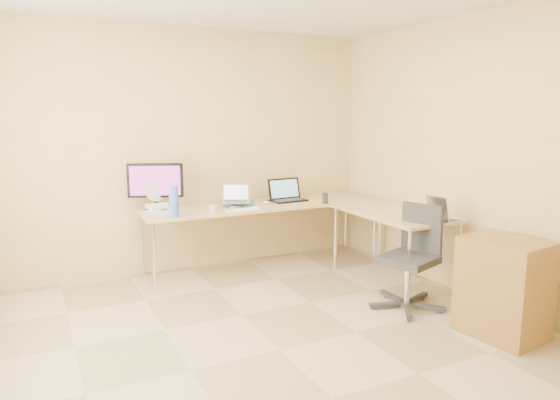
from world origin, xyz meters
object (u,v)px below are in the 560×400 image
cabinet (504,290)px  laptop_black (288,190)px  desk_return (392,247)px  office_chair (409,253)px  keyboard (242,210)px  water_bottle (174,202)px  desk_main (264,236)px  desk_fan (156,196)px  laptop_center (236,194)px  laptop_return (444,211)px  mug (213,210)px  monitor (156,186)px

cabinet → laptop_black: bearing=96.5°
desk_return → office_chair: office_chair is taller
keyboard → water_bottle: bearing=175.8°
laptop_black → water_bottle: 1.41m
desk_main → desk_fan: desk_fan is taller
keyboard → office_chair: 1.70m
desk_main → cabinet: 2.56m
desk_return → desk_fan: 2.47m
desk_main → laptop_center: laptop_center is taller
laptop_return → cabinet: bearing=162.3°
desk_return → cabinet: bearing=-91.3°
desk_return → desk_fan: size_ratio=4.73×
laptop_black → keyboard: size_ratio=1.05×
desk_main → desk_fan: bearing=169.9°
cabinet → laptop_center: bearing=110.6°
mug → monitor: bearing=133.0°
laptop_return → mug: bearing=48.3°
desk_main → monitor: 1.29m
mug → cabinet: size_ratio=0.11×
water_bottle → laptop_return: bearing=-29.9°
laptop_center → laptop_return: bearing=-22.2°
desk_main → desk_fan: (-1.13, 0.20, 0.50)m
laptop_center → desk_main: bearing=31.4°
mug → cabinet: (1.62, -2.08, -0.41)m
keyboard → laptop_return: size_ratio=1.30×
desk_main → desk_return: 1.40m
desk_main → cabinet: cabinet is taller
water_bottle → office_chair: water_bottle is taller
laptop_black → laptop_center: bearing=-177.3°
desk_return → water_bottle: water_bottle is taller
monitor → water_bottle: 0.49m
desk_return → laptop_center: laptop_center is taller
laptop_center → desk_fan: 0.82m
laptop_center → water_bottle: bearing=-137.0°
keyboard → office_chair: size_ratio=0.41×
laptop_black → office_chair: size_ratio=0.43×
mug → desk_fan: desk_fan is taller
office_chair → water_bottle: bearing=123.4°
monitor → laptop_return: 2.83m
laptop_return → laptop_black: bearing=20.2°
keyboard → mug: 0.32m
water_bottle → laptop_black: bearing=13.0°
cabinet → monitor: bearing=120.6°
desk_fan → laptop_center: bearing=-29.4°
desk_main → mug: size_ratio=28.81×
monitor → laptop_center: bearing=5.6°
desk_return → cabinet: size_ratio=1.60×
office_chair → mug: bearing=116.2°
mug → cabinet: 2.67m
laptop_black → keyboard: (-0.67, -0.29, -0.12)m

